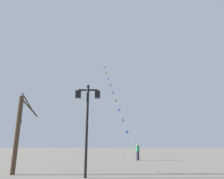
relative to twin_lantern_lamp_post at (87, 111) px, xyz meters
name	(u,v)px	position (x,y,z in m)	size (l,w,h in m)	color
ground_plane	(116,161)	(2.00, 10.84, -3.35)	(160.00, 160.00, 0.00)	gray
twin_lantern_lamp_post	(87,111)	(0.00, 0.00, 0.00)	(1.34, 0.28, 4.84)	black
kite_train	(115,97)	(2.20, 19.14, 5.21)	(4.08, 13.16, 16.16)	brown
kite_flyer	(138,151)	(4.27, 11.10, -2.45)	(0.33, 0.63, 1.71)	#1E1E2D
bare_tree	(18,131)	(-4.11, 1.20, -1.00)	(1.25, 0.97, 4.66)	#423323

